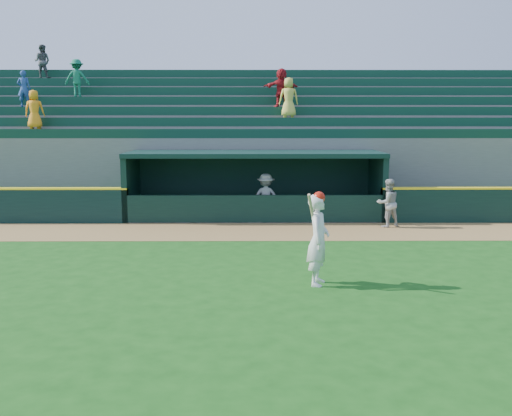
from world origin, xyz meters
name	(u,v)px	position (x,y,z in m)	size (l,w,h in m)	color
ground	(257,271)	(0.00, 0.00, 0.00)	(120.00, 120.00, 0.00)	#164B12
warning_track	(255,231)	(0.00, 4.90, 0.01)	(40.00, 3.00, 0.01)	olive
dugout_player_front	(388,203)	(4.52, 5.69, 0.83)	(0.81, 0.63, 1.66)	#9FA09A
dugout_player_inside	(266,197)	(0.40, 7.16, 0.85)	(1.10, 0.63, 1.70)	#A4A49F
dugout	(255,180)	(0.00, 8.00, 1.36)	(9.40, 2.80, 2.46)	slate
stands	(253,147)	(-0.03, 12.57, 2.39)	(34.50, 6.25, 7.05)	slate
batter_at_plate	(318,239)	(1.35, -1.16, 1.04)	(0.65, 0.88, 2.11)	silver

